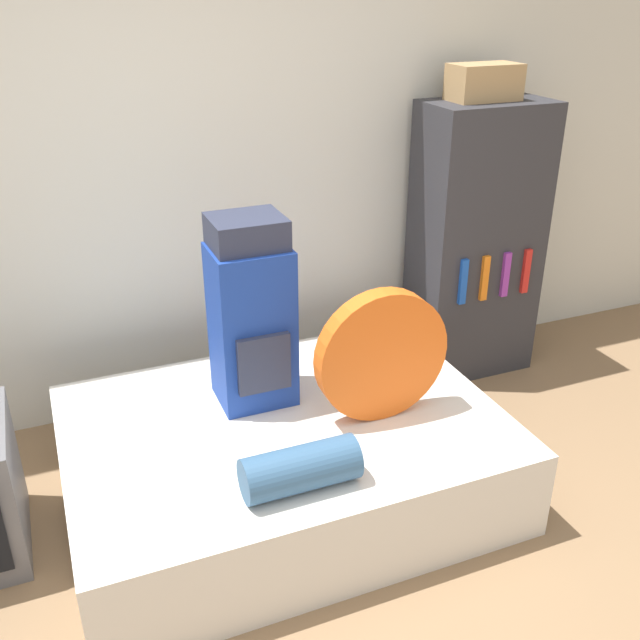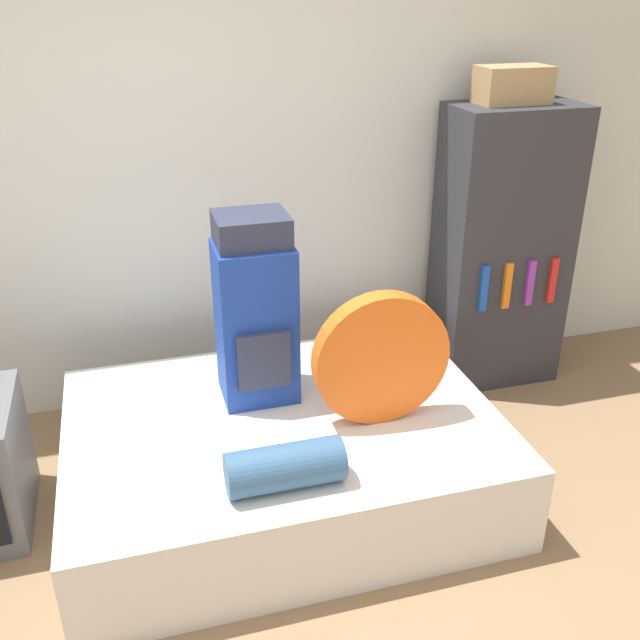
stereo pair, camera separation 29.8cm
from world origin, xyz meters
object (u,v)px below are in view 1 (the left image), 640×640
at_px(cardboard_box, 484,82).
at_px(sleeping_roll, 300,469).
at_px(backpack, 251,315).
at_px(tent_bag, 381,355).
at_px(bookshelf, 476,243).

bearing_deg(cardboard_box, sleeping_roll, -140.83).
distance_m(backpack, tent_bag, 0.59).
distance_m(tent_bag, sleeping_roll, 0.64).
height_order(tent_bag, cardboard_box, cardboard_box).
bearing_deg(tent_bag, bookshelf, 39.93).
bearing_deg(tent_bag, sleeping_roll, -145.90).
bearing_deg(backpack, tent_bag, -36.65).
bearing_deg(cardboard_box, tent_bag, -138.54).
bearing_deg(bookshelf, tent_bag, -140.07).
bearing_deg(bookshelf, sleeping_roll, -141.87).
height_order(backpack, tent_bag, backpack).
height_order(bookshelf, cardboard_box, cardboard_box).
relative_size(bookshelf, cardboard_box, 4.33).
height_order(sleeping_roll, cardboard_box, cardboard_box).
bearing_deg(bookshelf, backpack, -160.84).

